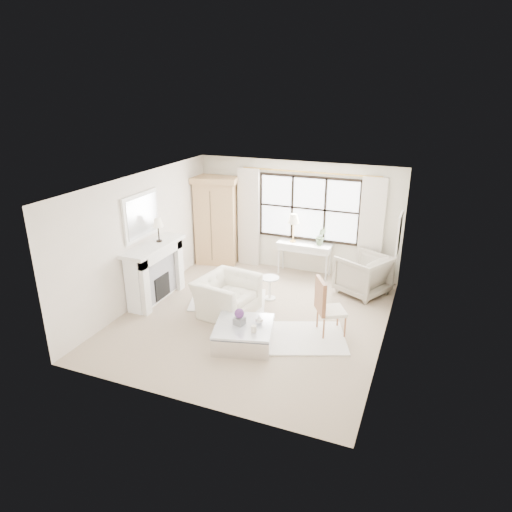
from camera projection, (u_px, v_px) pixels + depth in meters
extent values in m
plane|color=tan|center=(253.00, 318.00, 9.08)|extent=(5.50, 5.50, 0.00)
plane|color=white|center=(253.00, 183.00, 8.12)|extent=(5.50, 5.50, 0.00)
plane|color=silver|center=(296.00, 217.00, 10.99)|extent=(5.00, 0.00, 5.00)
plane|color=white|center=(177.00, 320.00, 6.21)|extent=(5.00, 0.00, 5.00)
plane|color=silver|center=(142.00, 239.00, 9.47)|extent=(0.00, 5.50, 5.50)
plane|color=beige|center=(390.00, 273.00, 7.73)|extent=(0.00, 5.50, 5.50)
cube|color=white|center=(309.00, 209.00, 10.78)|extent=(2.40, 0.02, 1.50)
cylinder|color=#BA8D40|center=(309.00, 172.00, 10.42)|extent=(3.30, 0.04, 0.04)
cube|color=beige|center=(249.00, 218.00, 11.36)|extent=(0.55, 0.10, 2.47)
cube|color=beige|center=(371.00, 231.00, 10.31)|extent=(0.55, 0.10, 2.47)
cube|color=white|center=(154.00, 274.00, 9.67)|extent=(0.34, 1.50, 1.18)
cube|color=#A5A5AC|center=(161.00, 277.00, 9.63)|extent=(0.03, 1.22, 0.97)
cube|color=black|center=(162.00, 287.00, 9.70)|extent=(0.06, 0.52, 0.50)
cube|color=white|center=(153.00, 246.00, 9.43)|extent=(0.58, 1.66, 0.08)
cube|color=white|center=(141.00, 216.00, 9.29)|extent=(0.05, 1.15, 0.95)
cube|color=silver|center=(142.00, 216.00, 9.28)|extent=(0.02, 1.00, 0.80)
cube|color=white|center=(399.00, 233.00, 9.14)|extent=(0.04, 0.62, 0.82)
cube|color=#C4B698|center=(398.00, 233.00, 9.15)|extent=(0.01, 0.52, 0.72)
cylinder|color=black|center=(159.00, 241.00, 9.56)|extent=(0.12, 0.12, 0.03)
cylinder|color=black|center=(159.00, 233.00, 9.50)|extent=(0.03, 0.03, 0.30)
cone|color=#FEEDCF|center=(158.00, 222.00, 9.42)|extent=(0.22, 0.22, 0.18)
cube|color=tan|center=(216.00, 223.00, 11.55)|extent=(1.10, 0.80, 2.10)
cube|color=tan|center=(215.00, 179.00, 11.15)|extent=(1.24, 0.92, 0.14)
cube|color=silver|center=(304.00, 248.00, 10.92)|extent=(1.25, 0.43, 0.14)
cube|color=silver|center=(305.00, 244.00, 10.88)|extent=(1.31, 0.47, 0.06)
cylinder|color=#B98D40|center=(293.00, 241.00, 10.97)|extent=(0.14, 0.14, 0.03)
cylinder|color=#B98D40|center=(293.00, 231.00, 10.88)|extent=(0.02, 0.02, 0.46)
cone|color=beige|center=(294.00, 219.00, 10.77)|extent=(0.28, 0.28, 0.22)
imported|color=#516845|center=(321.00, 236.00, 10.67)|extent=(0.28, 0.25, 0.44)
cylinder|color=white|center=(270.00, 298.00, 9.87)|extent=(0.26, 0.26, 0.03)
cylinder|color=white|center=(270.00, 288.00, 9.79)|extent=(0.06, 0.06, 0.44)
cylinder|color=white|center=(270.00, 278.00, 9.70)|extent=(0.40, 0.40, 0.03)
cube|color=white|center=(228.00, 300.00, 9.79)|extent=(1.85, 1.57, 0.03)
cube|color=white|center=(302.00, 338.00, 8.33)|extent=(1.88, 1.66, 0.03)
imported|color=white|center=(227.00, 296.00, 9.15)|extent=(1.20, 1.32, 0.76)
imported|color=#A19888|center=(363.00, 275.00, 9.99)|extent=(1.31, 1.30, 0.89)
cube|color=white|center=(332.00, 311.00, 8.36)|extent=(0.64, 0.65, 0.07)
cube|color=#A86C46|center=(320.00, 296.00, 8.21)|extent=(0.29, 0.44, 0.60)
cube|color=silver|center=(244.00, 336.00, 8.11)|extent=(1.22, 1.22, 0.32)
cube|color=silver|center=(244.00, 326.00, 8.04)|extent=(1.22, 1.22, 0.04)
cube|color=gray|center=(239.00, 321.00, 8.04)|extent=(0.21, 0.21, 0.13)
sphere|color=#5A2C70|center=(239.00, 313.00, 7.99)|extent=(0.17, 0.17, 0.17)
cylinder|color=beige|center=(254.00, 329.00, 7.79)|extent=(0.09, 0.09, 0.12)
imported|color=silver|center=(259.00, 320.00, 8.05)|extent=(0.19, 0.19, 0.16)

